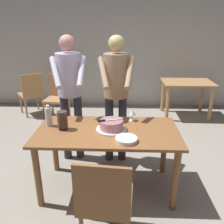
{
  "coord_description": "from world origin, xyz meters",
  "views": [
    {
      "loc": [
        0.14,
        -2.31,
        1.85
      ],
      "look_at": [
        0.04,
        0.17,
        0.9
      ],
      "focal_mm": 37.38,
      "sensor_mm": 36.0,
      "label": 1
    }
  ],
  "objects_px": {
    "wine_glass_near": "(60,113)",
    "background_table": "(187,89)",
    "water_bottle": "(49,116)",
    "person_standing_beside": "(70,86)",
    "chair_near_side": "(105,200)",
    "plate_stack": "(126,139)",
    "person_cutting_cake": "(116,87)",
    "hurricane_lamp": "(63,120)",
    "wine_glass_far": "(132,113)",
    "background_chair_0": "(58,96)",
    "main_dining_table": "(107,140)",
    "cake_on_platter": "(111,125)",
    "background_chair_1": "(32,92)",
    "cake_knife": "(105,120)"
  },
  "relations": [
    {
      "from": "chair_near_side",
      "to": "main_dining_table",
      "type": "bearing_deg",
      "value": 91.7
    },
    {
      "from": "wine_glass_far",
      "to": "background_chair_0",
      "type": "height_order",
      "value": "background_chair_0"
    },
    {
      "from": "chair_near_side",
      "to": "cake_knife",
      "type": "bearing_deg",
      "value": 93.45
    },
    {
      "from": "background_chair_0",
      "to": "person_standing_beside",
      "type": "bearing_deg",
      "value": -68.36
    },
    {
      "from": "wine_glass_near",
      "to": "person_standing_beside",
      "type": "distance_m",
      "value": 0.46
    },
    {
      "from": "wine_glass_far",
      "to": "background_table",
      "type": "bearing_deg",
      "value": 59.91
    },
    {
      "from": "person_standing_beside",
      "to": "background_table",
      "type": "height_order",
      "value": "person_standing_beside"
    },
    {
      "from": "main_dining_table",
      "to": "background_table",
      "type": "relative_size",
      "value": 1.56
    },
    {
      "from": "cake_on_platter",
      "to": "water_bottle",
      "type": "relative_size",
      "value": 1.36
    },
    {
      "from": "wine_glass_near",
      "to": "cake_on_platter",
      "type": "bearing_deg",
      "value": -19.27
    },
    {
      "from": "hurricane_lamp",
      "to": "background_table",
      "type": "xyz_separation_m",
      "value": [
        1.99,
        2.37,
        -0.28
      ]
    },
    {
      "from": "water_bottle",
      "to": "cake_knife",
      "type": "bearing_deg",
      "value": -8.17
    },
    {
      "from": "water_bottle",
      "to": "background_chair_1",
      "type": "distance_m",
      "value": 2.5
    },
    {
      "from": "person_standing_beside",
      "to": "chair_near_side",
      "type": "bearing_deg",
      "value": -68.81
    },
    {
      "from": "person_cutting_cake",
      "to": "chair_near_side",
      "type": "relative_size",
      "value": 1.91
    },
    {
      "from": "water_bottle",
      "to": "background_table",
      "type": "xyz_separation_m",
      "value": [
        2.16,
        2.29,
        -0.29
      ]
    },
    {
      "from": "chair_near_side",
      "to": "person_standing_beside",
      "type": "bearing_deg",
      "value": 111.19
    },
    {
      "from": "water_bottle",
      "to": "person_cutting_cake",
      "type": "distance_m",
      "value": 0.93
    },
    {
      "from": "background_table",
      "to": "background_chair_1",
      "type": "relative_size",
      "value": 1.11
    },
    {
      "from": "water_bottle",
      "to": "person_standing_beside",
      "type": "bearing_deg",
      "value": 76.0
    },
    {
      "from": "cake_on_platter",
      "to": "main_dining_table",
      "type": "bearing_deg",
      "value": -153.4
    },
    {
      "from": "wine_glass_near",
      "to": "background_table",
      "type": "bearing_deg",
      "value": 46.0
    },
    {
      "from": "main_dining_table",
      "to": "background_chair_0",
      "type": "xyz_separation_m",
      "value": [
        -1.12,
        2.13,
        -0.14
      ]
    },
    {
      "from": "person_cutting_cake",
      "to": "main_dining_table",
      "type": "bearing_deg",
      "value": -97.48
    },
    {
      "from": "plate_stack",
      "to": "water_bottle",
      "type": "height_order",
      "value": "water_bottle"
    },
    {
      "from": "person_cutting_cake",
      "to": "background_table",
      "type": "height_order",
      "value": "person_cutting_cake"
    },
    {
      "from": "wine_glass_near",
      "to": "person_standing_beside",
      "type": "relative_size",
      "value": 0.08
    },
    {
      "from": "cake_knife",
      "to": "person_cutting_cake",
      "type": "bearing_deg",
      "value": 80.3
    },
    {
      "from": "person_standing_beside",
      "to": "background_chair_0",
      "type": "bearing_deg",
      "value": 111.64
    },
    {
      "from": "chair_near_side",
      "to": "person_cutting_cake",
      "type": "bearing_deg",
      "value": 87.64
    },
    {
      "from": "wine_glass_near",
      "to": "water_bottle",
      "type": "relative_size",
      "value": 0.58
    },
    {
      "from": "wine_glass_far",
      "to": "hurricane_lamp",
      "type": "distance_m",
      "value": 0.82
    },
    {
      "from": "plate_stack",
      "to": "person_cutting_cake",
      "type": "height_order",
      "value": "person_cutting_cake"
    },
    {
      "from": "cake_on_platter",
      "to": "person_standing_beside",
      "type": "height_order",
      "value": "person_standing_beside"
    },
    {
      "from": "cake_knife",
      "to": "chair_near_side",
      "type": "height_order",
      "value": "chair_near_side"
    },
    {
      "from": "person_standing_beside",
      "to": "chair_near_side",
      "type": "xyz_separation_m",
      "value": [
        0.55,
        -1.42,
        -0.58
      ]
    },
    {
      "from": "plate_stack",
      "to": "person_standing_beside",
      "type": "xyz_separation_m",
      "value": [
        -0.73,
        0.89,
        0.31
      ]
    },
    {
      "from": "hurricane_lamp",
      "to": "person_standing_beside",
      "type": "height_order",
      "value": "person_standing_beside"
    },
    {
      "from": "water_bottle",
      "to": "person_standing_beside",
      "type": "xyz_separation_m",
      "value": [
        0.14,
        0.55,
        0.21
      ]
    },
    {
      "from": "main_dining_table",
      "to": "wine_glass_near",
      "type": "bearing_deg",
      "value": 157.39
    },
    {
      "from": "chair_near_side",
      "to": "background_table",
      "type": "relative_size",
      "value": 0.9
    },
    {
      "from": "water_bottle",
      "to": "person_cutting_cake",
      "type": "relative_size",
      "value": 0.15
    },
    {
      "from": "background_table",
      "to": "background_chair_1",
      "type": "bearing_deg",
      "value": -179.09
    },
    {
      "from": "wine_glass_far",
      "to": "water_bottle",
      "type": "relative_size",
      "value": 0.58
    },
    {
      "from": "wine_glass_near",
      "to": "background_table",
      "type": "xyz_separation_m",
      "value": [
        2.07,
        2.14,
        -0.28
      ]
    },
    {
      "from": "main_dining_table",
      "to": "person_standing_beside",
      "type": "xyz_separation_m",
      "value": [
        -0.53,
        0.64,
        0.44
      ]
    },
    {
      "from": "plate_stack",
      "to": "hurricane_lamp",
      "type": "xyz_separation_m",
      "value": [
        -0.69,
        0.26,
        0.09
      ]
    },
    {
      "from": "cake_knife",
      "to": "cake_on_platter",
      "type": "bearing_deg",
      "value": 16.35
    },
    {
      "from": "wine_glass_far",
      "to": "water_bottle",
      "type": "height_order",
      "value": "water_bottle"
    },
    {
      "from": "wine_glass_near",
      "to": "background_chair_0",
      "type": "distance_m",
      "value": 2.0
    }
  ]
}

